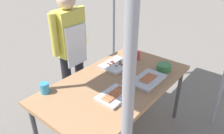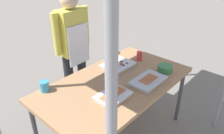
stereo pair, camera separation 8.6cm
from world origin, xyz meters
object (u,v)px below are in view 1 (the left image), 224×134
Objects in this scene: tray_grilled_sausages at (114,96)px; drink_cup_by_wok at (45,88)px; stall_table at (116,86)px; tray_pork_links at (148,80)px; vendor_woman at (71,44)px; tray_meat_skewers at (117,65)px; drink_cup_near_edge at (137,55)px; condiment_bowl at (164,67)px.

drink_cup_by_wok is at bearing 122.52° from tray_grilled_sausages.
stall_table is 0.33m from tray_pork_links.
tray_meat_skewers is at bearing 102.71° from vendor_woman.
vendor_woman reaches higher than drink_cup_near_edge.
drink_cup_near_edge is 0.07× the size of vendor_woman.
stall_table is at bearing -168.50° from drink_cup_near_edge.
tray_grilled_sausages is at bearing -144.23° from stall_table.
tray_pork_links is at bearing -39.36° from drink_cup_by_wok.
tray_meat_skewers is at bearing 36.79° from stall_table.
tray_pork_links is at bearing -133.88° from drink_cup_near_edge.
drink_cup_near_edge is 0.83m from vendor_woman.
tray_meat_skewers is at bearing 36.33° from tray_grilled_sausages.
drink_cup_by_wok is 0.82m from vendor_woman.
condiment_bowl is 1.27m from drink_cup_by_wok.
stall_table is 0.69m from drink_cup_by_wok.
drink_cup_by_wok is (-1.09, 0.65, 0.02)m from condiment_bowl.
drink_cup_by_wok reaches higher than tray_meat_skewers.
vendor_woman is (0.35, 0.97, 0.13)m from tray_grilled_sausages.
drink_cup_near_edge reaches higher than condiment_bowl.
drink_cup_by_wok reaches higher than tray_pork_links.
stall_table is at bearing 35.77° from tray_grilled_sausages.
vendor_woman is (0.69, 0.42, 0.10)m from drink_cup_by_wok.
stall_table is 4.62× the size of tray_meat_skewers.
tray_meat_skewers is at bearing 164.00° from drink_cup_near_edge.
condiment_bowl is at bearing 110.26° from vendor_woman.
tray_grilled_sausages is 0.75m from condiment_bowl.
drink_cup_near_edge reaches higher than tray_grilled_sausages.
condiment_bowl is 0.10× the size of vendor_woman.
condiment_bowl is 0.38m from drink_cup_near_edge.
condiment_bowl is at bearing -60.72° from tray_meat_skewers.
tray_grilled_sausages is 2.92× the size of drink_cup_near_edge.
drink_cup_near_edge is 1.16m from drink_cup_by_wok.
drink_cup_by_wok is (-0.35, 0.55, 0.03)m from tray_grilled_sausages.
drink_cup_by_wok is at bearing 166.31° from drink_cup_near_edge.
tray_meat_skewers is 0.92× the size of tray_pork_links.
drink_cup_near_edge is at bearing -16.00° from tray_meat_skewers.
drink_cup_near_edge is at bearing 84.15° from condiment_bowl.
tray_meat_skewers is 0.45m from tray_pork_links.
tray_grilled_sausages is 1.04m from vendor_woman.
drink_cup_near_edge reaches higher than tray_meat_skewers.
drink_cup_near_edge is at bearing 11.50° from stall_table.
stall_table is 10.18× the size of condiment_bowl.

